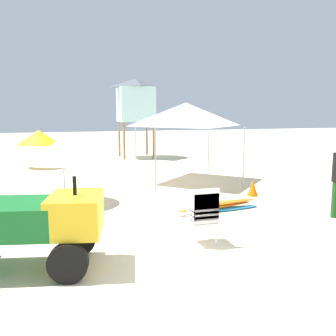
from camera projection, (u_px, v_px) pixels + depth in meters
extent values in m
plane|color=beige|center=(192.00, 269.00, 6.04)|extent=(80.00, 80.00, 0.00)
cube|color=gold|center=(76.00, 213.00, 5.97)|extent=(1.00, 1.24, 0.60)
cylinder|color=black|center=(75.00, 186.00, 5.90)|extent=(0.07, 0.07, 0.30)
cylinder|color=black|center=(79.00, 238.00, 6.60)|extent=(0.62, 0.30, 0.60)
cylinder|color=black|center=(68.00, 263.00, 5.52)|extent=(0.62, 0.30, 0.60)
cube|color=white|center=(202.00, 221.00, 7.14)|extent=(0.48, 0.48, 0.04)
cube|color=white|center=(207.00, 214.00, 6.90)|extent=(0.48, 0.04, 0.40)
cube|color=white|center=(202.00, 216.00, 7.12)|extent=(0.48, 0.48, 0.04)
cube|color=white|center=(207.00, 209.00, 6.88)|extent=(0.48, 0.04, 0.40)
cube|color=white|center=(202.00, 212.00, 7.11)|extent=(0.48, 0.48, 0.04)
cube|color=white|center=(207.00, 204.00, 6.87)|extent=(0.48, 0.04, 0.40)
cube|color=white|center=(202.00, 207.00, 7.10)|extent=(0.48, 0.48, 0.04)
cube|color=white|center=(207.00, 200.00, 6.86)|extent=(0.48, 0.04, 0.40)
cylinder|color=white|center=(208.00, 228.00, 7.43)|extent=(0.04, 0.04, 0.42)
cylinder|color=white|center=(188.00, 230.00, 7.31)|extent=(0.04, 0.04, 0.42)
cylinder|color=white|center=(217.00, 235.00, 7.03)|extent=(0.04, 0.04, 0.42)
cylinder|color=white|center=(196.00, 237.00, 6.91)|extent=(0.04, 0.04, 0.42)
ellipsoid|color=#268CCC|center=(224.00, 209.00, 9.52)|extent=(2.02, 0.46, 0.08)
ellipsoid|color=orange|center=(216.00, 207.00, 9.47)|extent=(2.23, 0.68, 0.08)
ellipsoid|color=orange|center=(222.00, 203.00, 9.52)|extent=(2.04, 0.55, 0.08)
cylinder|color=#194C19|center=(334.00, 200.00, 8.87)|extent=(0.14, 0.14, 0.86)
cylinder|color=#B2B2B7|center=(155.00, 161.00, 11.49)|extent=(0.05, 0.05, 1.98)
cylinder|color=#B2B2B7|center=(244.00, 157.00, 12.33)|extent=(0.05, 0.05, 1.98)
cylinder|color=#B2B2B7|center=(136.00, 151.00, 14.33)|extent=(0.05, 0.05, 1.98)
cylinder|color=#B2B2B7|center=(208.00, 149.00, 15.17)|extent=(0.05, 0.05, 1.98)
pyramid|color=silver|center=(186.00, 114.00, 13.12)|extent=(3.00, 3.00, 0.80)
cylinder|color=olive|center=(124.00, 141.00, 19.27)|extent=(0.12, 0.12, 1.93)
cylinder|color=olive|center=(154.00, 140.00, 19.71)|extent=(0.12, 0.12, 1.93)
cylinder|color=olive|center=(119.00, 139.00, 20.75)|extent=(0.12, 0.12, 1.93)
cylinder|color=olive|center=(147.00, 138.00, 21.19)|extent=(0.12, 0.12, 1.93)
cube|color=#B0E5E9|center=(136.00, 105.00, 19.95)|extent=(1.80, 1.80, 1.80)
pyramid|color=#4C5156|center=(135.00, 83.00, 19.78)|extent=(1.98, 1.98, 0.45)
cylinder|color=beige|center=(64.00, 171.00, 10.11)|extent=(0.04, 0.04, 1.83)
cone|color=white|center=(63.00, 150.00, 10.03)|extent=(1.97, 1.97, 0.69)
cylinder|color=beige|center=(39.00, 149.00, 16.75)|extent=(0.04, 0.04, 1.66)
cone|color=yellow|center=(39.00, 137.00, 16.67)|extent=(1.87, 1.87, 0.65)
cone|color=orange|center=(253.00, 188.00, 11.16)|extent=(0.33, 0.33, 0.47)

